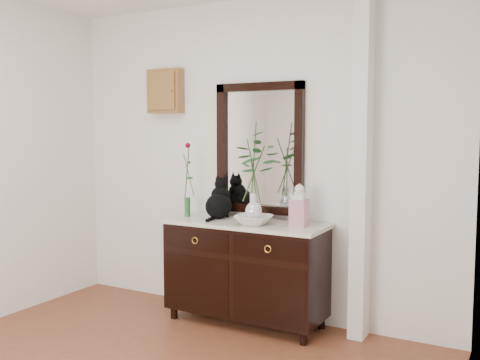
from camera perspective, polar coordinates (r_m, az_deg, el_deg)
The scene contains 10 objects.
wall_back at distance 4.58m, azimuth 1.01°, elevation 2.28°, with size 3.60×0.04×2.70m, color white.
pilaster at distance 4.13m, azimuth 12.87°, elevation 1.83°, with size 0.12×0.20×2.70m, color white.
sideboard at distance 4.44m, azimuth 0.63°, elevation -9.26°, with size 1.33×0.52×0.82m.
wall_mirror at distance 4.51m, azimuth 2.06°, elevation 3.38°, with size 0.80×0.06×1.10m.
key_cabinet at distance 5.00m, azimuth -7.97°, elevation 9.36°, with size 0.35×0.10×0.40m, color brown.
cat at distance 4.52m, azimuth -2.31°, elevation -1.90°, with size 0.25×0.30×0.35m, color black, non-canonical shape.
lotus_bowl at distance 4.24m, azimuth 1.45°, elevation -4.27°, with size 0.30×0.30×0.07m, color white.
vase_branches at distance 4.19m, azimuth 1.47°, elevation 0.94°, with size 0.38×0.38×0.80m, color silver, non-canonical shape.
bud_vase_rose at distance 4.61m, azimuth -5.66°, elevation 0.09°, with size 0.08×0.08×0.65m, color #296333, non-canonical shape.
ginger_jar at distance 4.15m, azimuth 6.34°, elevation -2.65°, with size 0.13×0.13×0.34m, color white, non-canonical shape.
Camera 1 is at (2.12, -2.07, 1.59)m, focal length 40.00 mm.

